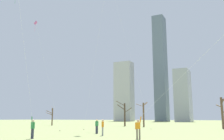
{
  "coord_description": "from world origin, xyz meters",
  "views": [
    {
      "loc": [
        9.01,
        -12.32,
        1.74
      ],
      "look_at": [
        0.0,
        6.0,
        5.68
      ],
      "focal_mm": 39.95,
      "sensor_mm": 36.0,
      "label": 1
    }
  ],
  "objects_px": {
    "bystander_strolling_midfield": "(97,125)",
    "bystander_far_off_by_trees": "(103,126)",
    "distant_kite_high_overhead_white": "(115,0)",
    "bare_tree_right_of_center": "(222,111)",
    "bare_tree_left_of_center": "(124,113)",
    "bare_tree_far_right_edge": "(144,113)",
    "distant_kite_drifting_right_pink": "(38,35)",
    "kite_flyer_midfield_left_green": "(30,105)",
    "bare_tree_leftmost": "(52,116)",
    "kite_flyer_midfield_right_red": "(174,92)"
  },
  "relations": [
    {
      "from": "kite_flyer_midfield_left_green",
      "to": "bare_tree_far_right_edge",
      "type": "xyz_separation_m",
      "value": [
        -0.43,
        31.83,
        -0.18
      ]
    },
    {
      "from": "kite_flyer_midfield_right_red",
      "to": "bare_tree_right_of_center",
      "type": "xyz_separation_m",
      "value": [
        2.28,
        24.88,
        -0.92
      ]
    },
    {
      "from": "kite_flyer_midfield_right_red",
      "to": "bystander_far_off_by_trees",
      "type": "height_order",
      "value": "kite_flyer_midfield_right_red"
    },
    {
      "from": "kite_flyer_midfield_right_red",
      "to": "bystander_far_off_by_trees",
      "type": "distance_m",
      "value": 8.92
    },
    {
      "from": "bare_tree_leftmost",
      "to": "bare_tree_far_right_edge",
      "type": "xyz_separation_m",
      "value": [
        22.2,
        1.45,
        0.42
      ]
    },
    {
      "from": "bare_tree_left_of_center",
      "to": "bare_tree_far_right_edge",
      "type": "bearing_deg",
      "value": -17.06
    },
    {
      "from": "kite_flyer_midfield_left_green",
      "to": "bystander_far_off_by_trees",
      "type": "distance_m",
      "value": 7.42
    },
    {
      "from": "bare_tree_right_of_center",
      "to": "bystander_far_off_by_trees",
      "type": "bearing_deg",
      "value": -114.94
    },
    {
      "from": "bystander_far_off_by_trees",
      "to": "bare_tree_right_of_center",
      "type": "distance_m",
      "value": 24.23
    },
    {
      "from": "bystander_strolling_midfield",
      "to": "bystander_far_off_by_trees",
      "type": "bearing_deg",
      "value": -50.7
    },
    {
      "from": "kite_flyer_midfield_left_green",
      "to": "bare_tree_leftmost",
      "type": "relative_size",
      "value": 3.57
    },
    {
      "from": "kite_flyer_midfield_left_green",
      "to": "bare_tree_right_of_center",
      "type": "relative_size",
      "value": 3.02
    },
    {
      "from": "kite_flyer_midfield_left_green",
      "to": "bare_tree_leftmost",
      "type": "bearing_deg",
      "value": 126.68
    },
    {
      "from": "bystander_far_off_by_trees",
      "to": "bare_tree_leftmost",
      "type": "distance_m",
      "value": 36.47
    },
    {
      "from": "kite_flyer_midfield_left_green",
      "to": "distant_kite_drifting_right_pink",
      "type": "xyz_separation_m",
      "value": [
        -9.61,
        10.65,
        11.25
      ]
    },
    {
      "from": "bystander_strolling_midfield",
      "to": "distant_kite_high_overhead_white",
      "type": "xyz_separation_m",
      "value": [
        -4.03,
        13.38,
        22.27
      ]
    },
    {
      "from": "bare_tree_right_of_center",
      "to": "kite_flyer_midfield_right_red",
      "type": "bearing_deg",
      "value": -95.24
    },
    {
      "from": "distant_kite_high_overhead_white",
      "to": "bare_tree_right_of_center",
      "type": "xyz_separation_m",
      "value": [
        16.42,
        5.83,
        -20.32
      ]
    },
    {
      "from": "bystander_far_off_by_trees",
      "to": "kite_flyer_midfield_right_red",
      "type": "bearing_deg",
      "value": -20.63
    },
    {
      "from": "bare_tree_right_of_center",
      "to": "bare_tree_left_of_center",
      "type": "distance_m",
      "value": 20.51
    },
    {
      "from": "bare_tree_left_of_center",
      "to": "bare_tree_leftmost",
      "type": "xyz_separation_m",
      "value": [
        -17.34,
        -2.94,
        -0.48
      ]
    },
    {
      "from": "distant_kite_high_overhead_white",
      "to": "bare_tree_right_of_center",
      "type": "distance_m",
      "value": 26.77
    },
    {
      "from": "distant_kite_drifting_right_pink",
      "to": "bare_tree_right_of_center",
      "type": "bearing_deg",
      "value": 35.29
    },
    {
      "from": "distant_kite_drifting_right_pink",
      "to": "bystander_far_off_by_trees",
      "type": "bearing_deg",
      "value": -19.46
    },
    {
      "from": "kite_flyer_midfield_left_green",
      "to": "bystander_strolling_midfield",
      "type": "xyz_separation_m",
      "value": [
        2.03,
        8.45,
        -1.98
      ]
    },
    {
      "from": "bystander_far_off_by_trees",
      "to": "bare_tree_right_of_center",
      "type": "height_order",
      "value": "bare_tree_right_of_center"
    },
    {
      "from": "bystander_far_off_by_trees",
      "to": "bare_tree_far_right_edge",
      "type": "distance_m",
      "value": 26.55
    },
    {
      "from": "bare_tree_right_of_center",
      "to": "bare_tree_leftmost",
      "type": "height_order",
      "value": "bare_tree_right_of_center"
    },
    {
      "from": "distant_kite_high_overhead_white",
      "to": "distant_kite_drifting_right_pink",
      "type": "bearing_deg",
      "value": -124.26
    },
    {
      "from": "kite_flyer_midfield_left_green",
      "to": "bare_tree_far_right_edge",
      "type": "relative_size",
      "value": 3.24
    },
    {
      "from": "bystander_far_off_by_trees",
      "to": "distant_kite_drifting_right_pink",
      "type": "relative_size",
      "value": 0.1
    },
    {
      "from": "bystander_strolling_midfield",
      "to": "bare_tree_leftmost",
      "type": "height_order",
      "value": "bare_tree_leftmost"
    },
    {
      "from": "kite_flyer_midfield_right_red",
      "to": "distant_kite_high_overhead_white",
      "type": "height_order",
      "value": "distant_kite_high_overhead_white"
    },
    {
      "from": "bystander_strolling_midfield",
      "to": "bare_tree_right_of_center",
      "type": "bearing_deg",
      "value": 57.18
    },
    {
      "from": "kite_flyer_midfield_right_red",
      "to": "bare_tree_leftmost",
      "type": "xyz_separation_m",
      "value": [
        -34.77,
        27.6,
        -1.49
      ]
    },
    {
      "from": "distant_kite_drifting_right_pink",
      "to": "bare_tree_right_of_center",
      "type": "height_order",
      "value": "distant_kite_drifting_right_pink"
    },
    {
      "from": "kite_flyer_midfield_left_green",
      "to": "bare_tree_left_of_center",
      "type": "distance_m",
      "value": 33.74
    },
    {
      "from": "kite_flyer_midfield_left_green",
      "to": "bare_tree_far_right_edge",
      "type": "height_order",
      "value": "kite_flyer_midfield_left_green"
    },
    {
      "from": "bystander_far_off_by_trees",
      "to": "bystander_strolling_midfield",
      "type": "bearing_deg",
      "value": 129.3
    },
    {
      "from": "kite_flyer_midfield_right_red",
      "to": "bystander_far_off_by_trees",
      "type": "relative_size",
      "value": 9.43
    },
    {
      "from": "kite_flyer_midfield_right_red",
      "to": "bare_tree_left_of_center",
      "type": "height_order",
      "value": "kite_flyer_midfield_right_red"
    },
    {
      "from": "distant_kite_drifting_right_pink",
      "to": "kite_flyer_midfield_right_red",
      "type": "bearing_deg",
      "value": -19.89
    },
    {
      "from": "distant_kite_drifting_right_pink",
      "to": "bare_tree_left_of_center",
      "type": "bearing_deg",
      "value": 79.22
    },
    {
      "from": "bare_tree_right_of_center",
      "to": "bare_tree_left_of_center",
      "type": "height_order",
      "value": "bare_tree_left_of_center"
    },
    {
      "from": "distant_kite_high_overhead_white",
      "to": "kite_flyer_midfield_right_red",
      "type": "bearing_deg",
      "value": -53.42
    },
    {
      "from": "bystander_strolling_midfield",
      "to": "bare_tree_far_right_edge",
      "type": "bearing_deg",
      "value": 96.01
    },
    {
      "from": "bystander_far_off_by_trees",
      "to": "bare_tree_far_right_edge",
      "type": "bearing_deg",
      "value": 100.14
    },
    {
      "from": "distant_kite_high_overhead_white",
      "to": "bare_tree_right_of_center",
      "type": "relative_size",
      "value": 4.9
    },
    {
      "from": "bare_tree_leftmost",
      "to": "bystander_strolling_midfield",
      "type": "bearing_deg",
      "value": -41.64
    },
    {
      "from": "bare_tree_far_right_edge",
      "to": "bystander_strolling_midfield",
      "type": "bearing_deg",
      "value": -83.99
    }
  ]
}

